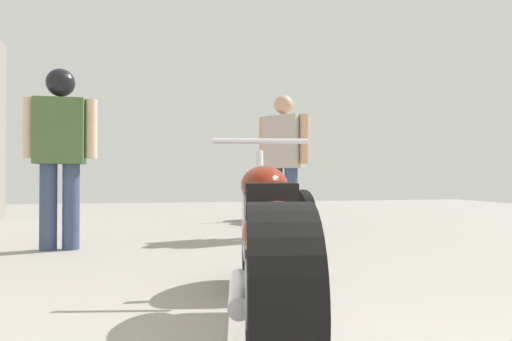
% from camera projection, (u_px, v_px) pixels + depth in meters
% --- Properties ---
extents(ground_plane, '(17.66, 17.66, 0.00)m').
position_uv_depth(ground_plane, '(225.00, 253.00, 4.24)').
color(ground_plane, gray).
extents(motorcycle_maroon_cruiser, '(0.69, 2.03, 0.95)m').
position_uv_depth(motorcycle_maroon_cruiser, '(267.00, 242.00, 2.20)').
color(motorcycle_maroon_cruiser, black).
rests_on(motorcycle_maroon_cruiser, ground_plane).
extents(motorcycle_black_naked, '(0.75, 1.71, 0.81)m').
position_uv_depth(motorcycle_black_naked, '(278.00, 201.00, 6.93)').
color(motorcycle_black_naked, black).
rests_on(motorcycle_black_naked, ground_plane).
extents(mechanic_in_blue, '(0.55, 0.55, 1.68)m').
position_uv_depth(mechanic_in_blue, '(284.00, 157.00, 5.43)').
color(mechanic_in_blue, '#384766').
rests_on(mechanic_in_blue, ground_plane).
extents(mechanic_with_helmet, '(0.69, 0.27, 1.77)m').
position_uv_depth(mechanic_with_helmet, '(60.00, 141.00, 4.46)').
color(mechanic_with_helmet, '#384766').
rests_on(mechanic_with_helmet, ground_plane).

